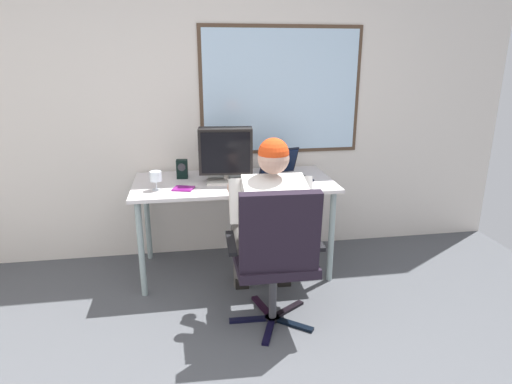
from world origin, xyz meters
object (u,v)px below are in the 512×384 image
(crt_monitor, at_px, (226,152))
(laptop, at_px, (284,171))
(desk, at_px, (234,190))
(office_chair, at_px, (276,251))
(cd_case, at_px, (183,188))
(wine_glass, at_px, (156,177))
(desk_speaker, at_px, (182,169))
(person_seated, at_px, (269,222))

(crt_monitor, height_order, laptop, crt_monitor)
(desk, xyz_separation_m, office_chair, (0.15, -0.87, -0.13))
(laptop, xyz_separation_m, cd_case, (-0.78, -0.18, -0.05))
(wine_glass, distance_m, desk_speaker, 0.34)
(office_chair, distance_m, laptop, 0.95)
(desk_speaker, xyz_separation_m, cd_case, (0.01, -0.30, -0.07))
(crt_monitor, distance_m, cd_case, 0.42)
(wine_glass, relative_size, cd_case, 0.79)
(office_chair, xyz_separation_m, laptop, (0.25, 0.88, 0.26))
(office_chair, height_order, crt_monitor, crt_monitor)
(desk_speaker, bearing_deg, crt_monitor, -24.74)
(person_seated, bearing_deg, desk, 105.03)
(desk, distance_m, cd_case, 0.42)
(office_chair, bearing_deg, wine_glass, 135.28)
(laptop, distance_m, cd_case, 0.81)
(desk, height_order, laptop, laptop)
(laptop, xyz_separation_m, desk_speaker, (-0.79, 0.13, 0.02))
(person_seated, height_order, wine_glass, person_seated)
(wine_glass, bearing_deg, laptop, 9.44)
(crt_monitor, xyz_separation_m, laptop, (0.46, 0.03, -0.17))
(desk, distance_m, office_chair, 0.89)
(crt_monitor, bearing_deg, desk, 11.52)
(desk, bearing_deg, desk_speaker, 160.20)
(person_seated, bearing_deg, desk_speaker, 126.49)
(person_seated, bearing_deg, cd_case, 140.84)
(crt_monitor, xyz_separation_m, cd_case, (-0.32, -0.15, -0.22))
(desk, distance_m, wine_glass, 0.62)
(desk, bearing_deg, crt_monitor, -168.48)
(desk_speaker, bearing_deg, office_chair, -61.69)
(office_chair, height_order, desk_speaker, office_chair)
(cd_case, bearing_deg, laptop, 12.66)
(desk, height_order, wine_glass, wine_glass)
(person_seated, xyz_separation_m, cd_case, (-0.55, 0.45, 0.12))
(laptop, xyz_separation_m, wine_glass, (-0.97, -0.16, 0.03))
(desk, height_order, crt_monitor, crt_monitor)
(laptop, distance_m, wine_glass, 0.99)
(laptop, distance_m, desk_speaker, 0.80)
(crt_monitor, bearing_deg, office_chair, -76.04)
(desk, distance_m, person_seated, 0.63)
(wine_glass, xyz_separation_m, desk_speaker, (0.19, 0.29, -0.02))
(wine_glass, bearing_deg, office_chair, -44.72)
(desk, height_order, person_seated, person_seated)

